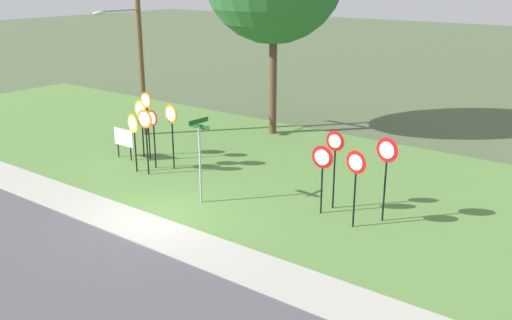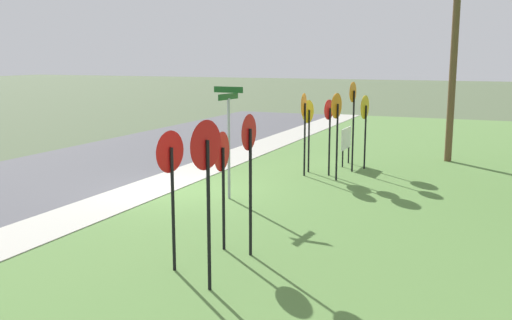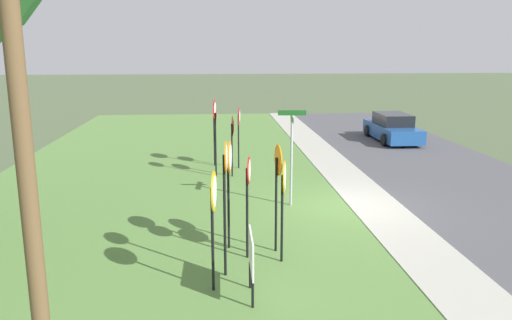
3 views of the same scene
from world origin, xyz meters
The scene contains 17 objects.
ground_plane centered at (0.00, 0.00, 0.00)m, with size 160.00×160.00×0.00m, color #4C5B3D.
road_asphalt centered at (0.00, -4.80, 0.01)m, with size 44.00×6.40×0.01m, color #4C4C51.
sidewalk_strip centered at (0.00, -0.80, 0.03)m, with size 44.00×1.60×0.06m, color #ADAA9E.
grass_median centered at (0.00, 6.00, 0.02)m, with size 44.00×12.00×0.04m, color #567F3D.
stop_sign_near_left centered at (-3.49, 3.22, 1.68)m, with size 0.60×0.13×2.31m.
stop_sign_near_right centered at (-3.76, 2.48, 1.67)m, with size 0.70×0.16×2.25m.
stop_sign_far_left centered at (-4.36, 3.73, 2.03)m, with size 0.63×0.11×2.80m.
stop_sign_far_center centered at (-5.00, 3.97, 1.76)m, with size 0.75×0.12×2.36m.
stop_sign_far_right centered at (-3.16, 2.54, 1.85)m, with size 0.69×0.12×2.50m.
stop_sign_center_tall centered at (-2.89, 3.61, 1.89)m, with size 0.72×0.13×2.54m.
yield_sign_near_left centered at (5.21, 2.98, 1.81)m, with size 0.70×0.14×2.38m.
yield_sign_near_right centered at (4.01, 3.87, 1.94)m, with size 0.65×0.10×2.58m.
yield_sign_far_left centered at (3.92, 3.28, 1.69)m, with size 0.73×0.11×2.23m.
yield_sign_far_right centered at (5.72, 3.92, 2.03)m, with size 0.75×0.15×2.65m.
street_name_post centered at (0.30, 1.70, 1.74)m, with size 0.96×0.82×2.84m.
utility_pole centered at (-7.50, 6.19, 4.35)m, with size 2.10×2.52×7.92m.
notice_board centered at (-5.36, 3.30, 0.87)m, with size 1.10×0.06×1.25m.
Camera 1 is at (12.27, -11.12, 7.21)m, focal length 39.92 mm.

